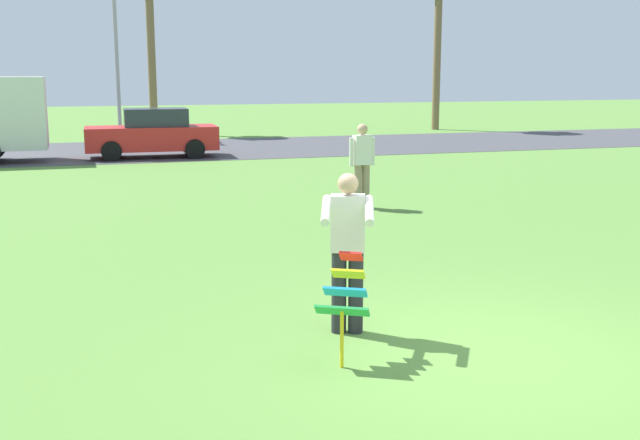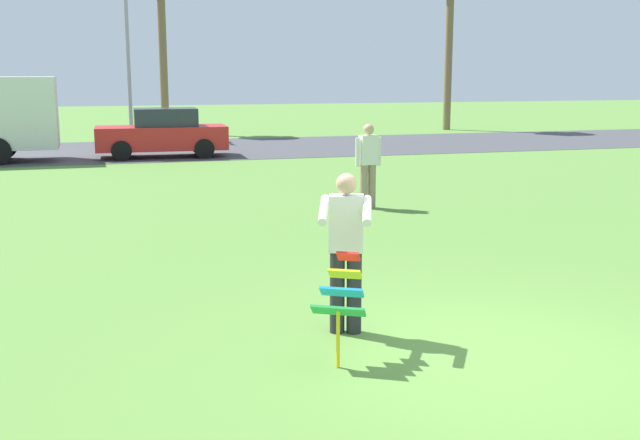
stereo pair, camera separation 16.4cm
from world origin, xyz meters
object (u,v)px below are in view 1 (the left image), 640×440
Objects in this scene: streetlight_pole at (116,41)px; parked_car_red at (153,134)px; person_walker_near at (362,163)px; person_kite_flyer at (348,247)px; kite_held at (345,294)px.

parked_car_red is at bearing -84.33° from streetlight_pole.
person_kite_flyer is at bearing -111.19° from person_walker_near.
kite_held is at bearing -110.44° from person_kite_flyer.
person_kite_flyer is 0.41× the size of parked_car_red.
kite_held is 19.01m from parked_car_red.
person_kite_flyer is at bearing -87.35° from streetlight_pole.
person_walker_near is (3.99, -18.20, -3.06)m from streetlight_pole.
person_walker_near is at bearing -77.63° from streetlight_pole.
streetlight_pole is (-1.18, 25.46, 3.05)m from person_kite_flyer.
streetlight_pole is 4.05× the size of person_walker_near.
person_walker_near is at bearing 68.88° from kite_held.
kite_held is 26.46m from streetlight_pole.
person_kite_flyer is 1.00× the size of person_walker_near.
parked_car_red is at bearing 106.61° from person_walker_near.
person_kite_flyer is at bearing -88.54° from parked_car_red.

